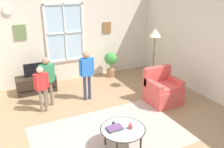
{
  "coord_description": "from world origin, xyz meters",
  "views": [
    {
      "loc": [
        -1.84,
        -3.63,
        2.8
      ],
      "look_at": [
        0.26,
        0.61,
        1.0
      ],
      "focal_mm": 37.69,
      "sensor_mm": 36.0,
      "label": 1
    }
  ],
  "objects_px": {
    "remote_near_cup": "(114,124)",
    "person_red_shirt": "(41,84)",
    "potted_plant_by_window": "(111,61)",
    "floor_lamp": "(155,39)",
    "book_stack": "(115,128)",
    "tv_stand": "(36,84)",
    "person_blue_shirt": "(86,70)",
    "remote_near_books": "(131,126)",
    "armchair": "(162,90)",
    "coffee_table": "(123,130)",
    "cup": "(130,127)",
    "television": "(35,70)",
    "person_green_shirt": "(47,76)"
  },
  "relations": [
    {
      "from": "tv_stand",
      "to": "remote_near_books",
      "type": "height_order",
      "value": "tv_stand"
    },
    {
      "from": "person_red_shirt",
      "to": "potted_plant_by_window",
      "type": "bearing_deg",
      "value": 29.52
    },
    {
      "from": "cup",
      "to": "person_green_shirt",
      "type": "bearing_deg",
      "value": 112.25
    },
    {
      "from": "person_blue_shirt",
      "to": "person_red_shirt",
      "type": "distance_m",
      "value": 1.15
    },
    {
      "from": "remote_near_cup",
      "to": "book_stack",
      "type": "bearing_deg",
      "value": -113.93
    },
    {
      "from": "potted_plant_by_window",
      "to": "floor_lamp",
      "type": "bearing_deg",
      "value": -66.56
    },
    {
      "from": "book_stack",
      "to": "person_blue_shirt",
      "type": "distance_m",
      "value": 2.14
    },
    {
      "from": "potted_plant_by_window",
      "to": "floor_lamp",
      "type": "distance_m",
      "value": 1.81
    },
    {
      "from": "armchair",
      "to": "potted_plant_by_window",
      "type": "xyz_separation_m",
      "value": [
        -0.37,
        2.19,
        0.18
      ]
    },
    {
      "from": "remote_near_cup",
      "to": "person_green_shirt",
      "type": "distance_m",
      "value": 2.22
    },
    {
      "from": "person_blue_shirt",
      "to": "book_stack",
      "type": "bearing_deg",
      "value": -97.37
    },
    {
      "from": "person_red_shirt",
      "to": "person_green_shirt",
      "type": "xyz_separation_m",
      "value": [
        0.18,
        0.24,
        0.08
      ]
    },
    {
      "from": "armchair",
      "to": "coffee_table",
      "type": "relative_size",
      "value": 1.07
    },
    {
      "from": "tv_stand",
      "to": "remote_near_books",
      "type": "bearing_deg",
      "value": -70.35
    },
    {
      "from": "armchair",
      "to": "coffee_table",
      "type": "bearing_deg",
      "value": -146.69
    },
    {
      "from": "person_blue_shirt",
      "to": "floor_lamp",
      "type": "relative_size",
      "value": 0.75
    },
    {
      "from": "coffee_table",
      "to": "floor_lamp",
      "type": "xyz_separation_m",
      "value": [
        2.01,
        1.94,
        1.05
      ]
    },
    {
      "from": "remote_near_books",
      "to": "potted_plant_by_window",
      "type": "height_order",
      "value": "potted_plant_by_window"
    },
    {
      "from": "person_red_shirt",
      "to": "remote_near_books",
      "type": "bearing_deg",
      "value": -59.46
    },
    {
      "from": "person_red_shirt",
      "to": "floor_lamp",
      "type": "xyz_separation_m",
      "value": [
        3.02,
        -0.06,
        0.75
      ]
    },
    {
      "from": "coffee_table",
      "to": "person_green_shirt",
      "type": "bearing_deg",
      "value": 110.17
    },
    {
      "from": "television",
      "to": "coffee_table",
      "type": "distance_m",
      "value": 3.35
    },
    {
      "from": "armchair",
      "to": "coffee_table",
      "type": "distance_m",
      "value": 2.12
    },
    {
      "from": "tv_stand",
      "to": "armchair",
      "type": "distance_m",
      "value": 3.41
    },
    {
      "from": "person_blue_shirt",
      "to": "potted_plant_by_window",
      "type": "relative_size",
      "value": 1.62
    },
    {
      "from": "armchair",
      "to": "floor_lamp",
      "type": "xyz_separation_m",
      "value": [
        0.24,
        0.78,
        1.13
      ]
    },
    {
      "from": "armchair",
      "to": "person_blue_shirt",
      "type": "distance_m",
      "value": 1.97
    },
    {
      "from": "tv_stand",
      "to": "book_stack",
      "type": "distance_m",
      "value": 3.26
    },
    {
      "from": "tv_stand",
      "to": "coffee_table",
      "type": "height_order",
      "value": "tv_stand"
    },
    {
      "from": "television",
      "to": "potted_plant_by_window",
      "type": "bearing_deg",
      "value": 4.0
    },
    {
      "from": "armchair",
      "to": "cup",
      "type": "height_order",
      "value": "armchair"
    },
    {
      "from": "book_stack",
      "to": "tv_stand",
      "type": "bearing_deg",
      "value": 104.84
    },
    {
      "from": "tv_stand",
      "to": "cup",
      "type": "distance_m",
      "value": 3.44
    },
    {
      "from": "television",
      "to": "tv_stand",
      "type": "bearing_deg",
      "value": 90.0
    },
    {
      "from": "cup",
      "to": "armchair",
      "type": "bearing_deg",
      "value": 36.49
    },
    {
      "from": "armchair",
      "to": "book_stack",
      "type": "bearing_deg",
      "value": -149.74
    },
    {
      "from": "tv_stand",
      "to": "television",
      "type": "xyz_separation_m",
      "value": [
        0.0,
        -0.0,
        0.43
      ]
    },
    {
      "from": "remote_near_cup",
      "to": "person_red_shirt",
      "type": "distance_m",
      "value": 2.06
    },
    {
      "from": "book_stack",
      "to": "person_red_shirt",
      "type": "distance_m",
      "value": 2.15
    },
    {
      "from": "tv_stand",
      "to": "person_red_shirt",
      "type": "distance_m",
      "value": 1.29
    },
    {
      "from": "remote_near_books",
      "to": "floor_lamp",
      "type": "distance_m",
      "value": 2.86
    },
    {
      "from": "remote_near_books",
      "to": "floor_lamp",
      "type": "height_order",
      "value": "floor_lamp"
    },
    {
      "from": "tv_stand",
      "to": "person_green_shirt",
      "type": "height_order",
      "value": "person_green_shirt"
    },
    {
      "from": "tv_stand",
      "to": "cup",
      "type": "height_order",
      "value": "cup"
    },
    {
      "from": "book_stack",
      "to": "floor_lamp",
      "type": "distance_m",
      "value": 3.03
    },
    {
      "from": "armchair",
      "to": "person_green_shirt",
      "type": "bearing_deg",
      "value": 157.49
    },
    {
      "from": "coffee_table",
      "to": "person_green_shirt",
      "type": "xyz_separation_m",
      "value": [
        -0.82,
        2.24,
        0.38
      ]
    },
    {
      "from": "floor_lamp",
      "to": "television",
      "type": "bearing_deg",
      "value": 157.22
    },
    {
      "from": "television",
      "to": "cup",
      "type": "relative_size",
      "value": 6.47
    },
    {
      "from": "floor_lamp",
      "to": "remote_near_cup",
      "type": "bearing_deg",
      "value": -139.89
    }
  ]
}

